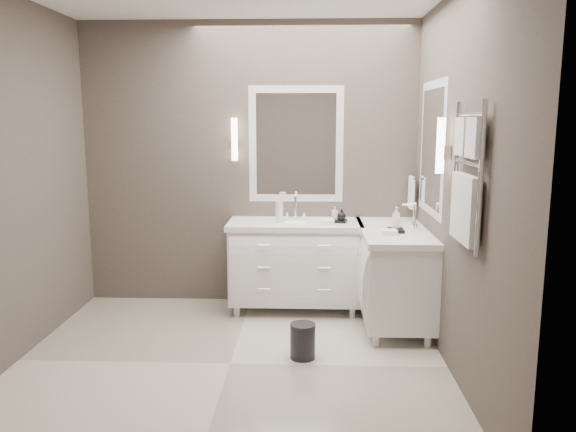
{
  "coord_description": "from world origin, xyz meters",
  "views": [
    {
      "loc": [
        0.58,
        -3.89,
        1.79
      ],
      "look_at": [
        0.4,
        0.7,
        0.99
      ],
      "focal_mm": 35.0,
      "sensor_mm": 36.0,
      "label": 1
    }
  ],
  "objects_px": {
    "vanity_right": "(394,270)",
    "towel_ladder": "(466,184)",
    "waste_bin": "(303,341)",
    "vanity_back": "(295,260)"
  },
  "relations": [
    {
      "from": "towel_ladder",
      "to": "waste_bin",
      "type": "xyz_separation_m",
      "value": [
        -1.01,
        0.52,
        -1.26
      ]
    },
    {
      "from": "vanity_back",
      "to": "waste_bin",
      "type": "distance_m",
      "value": 1.16
    },
    {
      "from": "vanity_right",
      "to": "towel_ladder",
      "type": "distance_m",
      "value": 1.6
    },
    {
      "from": "vanity_back",
      "to": "waste_bin",
      "type": "xyz_separation_m",
      "value": [
        0.09,
        -1.1,
        -0.35
      ]
    },
    {
      "from": "towel_ladder",
      "to": "vanity_right",
      "type": "bearing_deg",
      "value": 99.84
    },
    {
      "from": "vanity_right",
      "to": "towel_ladder",
      "type": "xyz_separation_m",
      "value": [
        0.23,
        -1.3,
        0.91
      ]
    },
    {
      "from": "vanity_right",
      "to": "waste_bin",
      "type": "xyz_separation_m",
      "value": [
        -0.79,
        -0.78,
        -0.35
      ]
    },
    {
      "from": "towel_ladder",
      "to": "vanity_back",
      "type": "bearing_deg",
      "value": 124.1
    },
    {
      "from": "vanity_back",
      "to": "waste_bin",
      "type": "bearing_deg",
      "value": -85.48
    },
    {
      "from": "vanity_back",
      "to": "vanity_right",
      "type": "height_order",
      "value": "same"
    }
  ]
}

